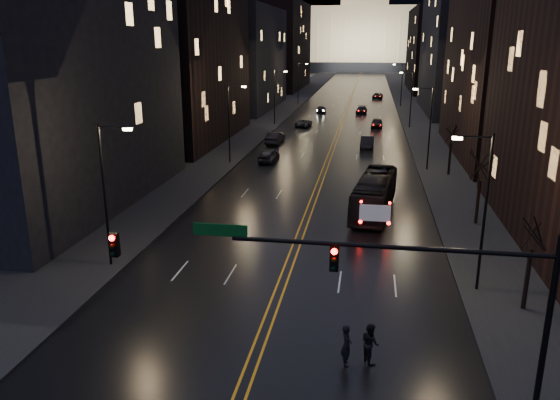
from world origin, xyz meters
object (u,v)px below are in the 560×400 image
at_px(pedestrian_a, 346,345).
at_px(pedestrian_b, 370,343).
at_px(oncoming_car_b, 275,138).
at_px(traffic_signal, 397,275).
at_px(oncoming_car_a, 269,155).
at_px(receding_car_a, 367,143).
at_px(bus, 374,194).

xyz_separation_m(pedestrian_a, pedestrian_b, (1.01, 0.44, -0.04)).
bearing_deg(oncoming_car_b, traffic_signal, 108.12).
height_order(oncoming_car_a, receding_car_a, oncoming_car_a).
distance_m(bus, oncoming_car_a, 21.30).
relative_size(bus, receding_car_a, 2.31).
relative_size(oncoming_car_b, receding_car_a, 1.03).
bearing_deg(traffic_signal, oncoming_car_a, 106.91).
height_order(traffic_signal, receding_car_a, traffic_signal).
bearing_deg(pedestrian_b, bus, -28.10).
xyz_separation_m(bus, receding_car_a, (-0.83, 27.61, -0.75)).
bearing_deg(traffic_signal, receding_car_a, 91.61).
xyz_separation_m(traffic_signal, oncoming_car_b, (-13.90, 53.10, -4.29)).
distance_m(traffic_signal, pedestrian_b, 4.69).
height_order(oncoming_car_b, pedestrian_b, pedestrian_b).
distance_m(bus, pedestrian_a, 22.60).
bearing_deg(oncoming_car_b, pedestrian_b, 107.78).
bearing_deg(oncoming_car_b, oncoming_car_a, 99.65).
height_order(bus, pedestrian_b, bus).
relative_size(receding_car_a, pedestrian_a, 2.48).
xyz_separation_m(traffic_signal, pedestrian_a, (-1.85, 1.51, -4.14)).
relative_size(traffic_signal, oncoming_car_a, 3.71).
bearing_deg(receding_car_a, oncoming_car_a, -136.37).
height_order(traffic_signal, pedestrian_a, traffic_signal).
xyz_separation_m(traffic_signal, receding_car_a, (-1.45, 51.69, -4.32)).
xyz_separation_m(oncoming_car_b, pedestrian_b, (13.07, -51.15, 0.11)).
distance_m(oncoming_car_b, pedestrian_a, 52.98).
distance_m(traffic_signal, bus, 24.34).
relative_size(receding_car_a, pedestrian_b, 2.59).
bearing_deg(oncoming_car_a, pedestrian_a, 107.90).
bearing_deg(oncoming_car_a, pedestrian_b, 109.41).
bearing_deg(traffic_signal, pedestrian_a, 140.74).
relative_size(oncoming_car_b, pedestrian_a, 2.56).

